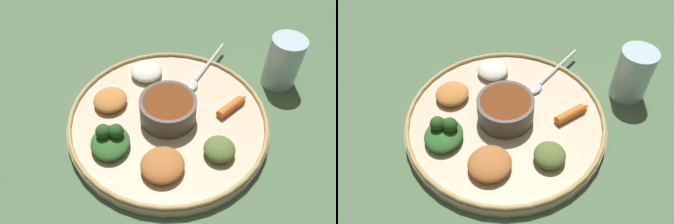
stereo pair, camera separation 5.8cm
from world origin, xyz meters
The scene contains 12 objects.
ground_plane centered at (0.00, 0.00, 0.00)m, with size 2.40×2.40×0.00m, color #4C6B47.
platter centered at (0.00, 0.00, 0.01)m, with size 0.36×0.36×0.02m, color #C6B293.
platter_rim centered at (0.00, 0.00, 0.02)m, with size 0.36×0.36×0.01m, color tan.
center_bowl centered at (0.00, 0.00, 0.04)m, with size 0.10×0.10×0.05m.
spoon centered at (0.10, -0.08, 0.02)m, with size 0.14×0.12×0.01m.
greens_pile centered at (-0.05, 0.10, 0.04)m, with size 0.08×0.07×0.04m.
carrot_near_spoon centered at (0.00, -0.12, 0.03)m, with size 0.05×0.07×0.02m.
mound_collards centered at (-0.09, -0.07, 0.03)m, with size 0.05×0.05×0.03m, color #567033.
mound_rice_white centered at (0.12, 0.03, 0.03)m, with size 0.06×0.06×0.02m, color silver.
mound_chickpea centered at (-0.11, 0.03, 0.03)m, with size 0.07×0.07×0.02m, color #B2662D.
mound_squash centered at (0.05, 0.10, 0.03)m, with size 0.06×0.06×0.02m, color #C67A38.
drinking_glass centered at (0.08, -0.24, 0.05)m, with size 0.07×0.07×0.11m.
Camera 1 is at (-0.38, 0.06, 0.47)m, focal length 35.28 mm.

